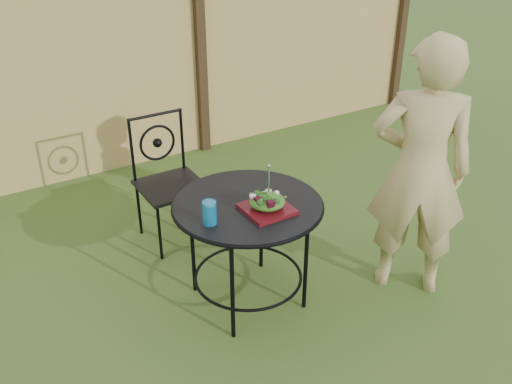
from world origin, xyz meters
TOP-DOWN VIEW (x-y plane):
  - ground at (0.00, 0.00)m, footprint 60.00×60.00m
  - fence at (-0.00, 2.19)m, footprint 8.00×0.12m
  - patio_table at (0.45, -0.15)m, footprint 0.92×0.92m
  - patio_chair at (0.34, 0.83)m, footprint 0.46×0.46m
  - diner at (1.44, -0.56)m, footprint 0.74×0.72m
  - salad_plate at (0.50, -0.28)m, footprint 0.27×0.27m
  - salad at (0.50, -0.28)m, footprint 0.21×0.21m
  - fork at (0.51, -0.28)m, footprint 0.01×0.01m
  - drinking_glass at (0.15, -0.23)m, footprint 0.08×0.08m

SIDE VIEW (x-z plane):
  - ground at x=0.00m, z-range 0.00..0.00m
  - patio_chair at x=0.34m, z-range 0.03..0.98m
  - patio_table at x=0.45m, z-range 0.22..0.95m
  - salad_plate at x=0.50m, z-range 0.72..0.75m
  - salad at x=0.50m, z-range 0.75..0.83m
  - drinking_glass at x=0.15m, z-range 0.72..0.86m
  - diner at x=1.44m, z-range 0.00..1.71m
  - fork at x=0.51m, z-range 0.83..1.01m
  - fence at x=0.00m, z-range 0.00..1.90m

